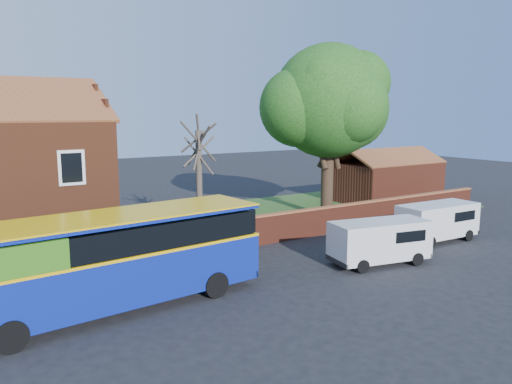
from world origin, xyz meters
TOP-DOWN VIEW (x-y plane):
  - ground at (0.00, 0.00)m, footprint 120.00×120.00m
  - grass_strip at (13.00, 13.00)m, footprint 26.00×12.00m
  - boundary_wall at (13.00, 7.00)m, footprint 22.00×0.38m
  - outbuilding at (22.00, 13.00)m, footprint 8.20×5.06m
  - bus at (-3.35, 2.50)m, footprint 11.37×3.88m
  - van_near at (9.03, 1.26)m, footprint 4.84×2.67m
  - van_far at (14.80, 2.54)m, footprint 4.70×2.11m
  - large_tree at (13.90, 10.74)m, footprint 9.26×7.32m
  - bare_tree at (4.38, 10.38)m, footprint 2.43×2.90m

SIDE VIEW (x-z plane):
  - ground at x=0.00m, z-range 0.00..0.00m
  - grass_strip at x=13.00m, z-range 0.00..0.04m
  - boundary_wall at x=13.00m, z-range 0.01..1.61m
  - van_near at x=9.03m, z-range 0.12..2.13m
  - van_far at x=14.80m, z-range 0.12..2.15m
  - outbuilding at x=22.00m, z-range -0.48..3.69m
  - bus at x=-3.35m, z-range 0.23..3.62m
  - bare_tree at x=4.38m, z-range 0.08..6.58m
  - large_tree at x=13.90m, z-range 1.75..13.04m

